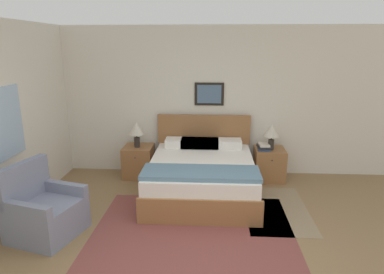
{
  "coord_description": "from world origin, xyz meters",
  "views": [
    {
      "loc": [
        0.11,
        -2.82,
        2.27
      ],
      "look_at": [
        -0.17,
        1.74,
        1.04
      ],
      "focal_mm": 32.0,
      "sensor_mm": 36.0,
      "label": 1
    }
  ],
  "objects_px": {
    "nightstand_near_window": "(139,161)",
    "table_lamp_by_door": "(272,132)",
    "nightstand_by_door": "(269,164)",
    "table_lamp_near_window": "(136,130)",
    "bed": "(202,175)",
    "armchair": "(44,212)"
  },
  "relations": [
    {
      "from": "nightstand_near_window",
      "to": "table_lamp_by_door",
      "type": "relative_size",
      "value": 1.24
    },
    {
      "from": "nightstand_by_door",
      "to": "table_lamp_by_door",
      "type": "xyz_separation_m",
      "value": [
        0.01,
        -0.03,
        0.59
      ]
    },
    {
      "from": "nightstand_by_door",
      "to": "table_lamp_near_window",
      "type": "xyz_separation_m",
      "value": [
        -2.3,
        -0.03,
        0.59
      ]
    },
    {
      "from": "nightstand_by_door",
      "to": "table_lamp_near_window",
      "type": "relative_size",
      "value": 1.24
    },
    {
      "from": "nightstand_near_window",
      "to": "nightstand_by_door",
      "type": "xyz_separation_m",
      "value": [
        2.29,
        0.0,
        0.0
      ]
    },
    {
      "from": "nightstand_near_window",
      "to": "nightstand_by_door",
      "type": "bearing_deg",
      "value": 0.0
    },
    {
      "from": "bed",
      "to": "armchair",
      "type": "height_order",
      "value": "bed"
    },
    {
      "from": "armchair",
      "to": "nightstand_near_window",
      "type": "distance_m",
      "value": 2.14
    },
    {
      "from": "armchair",
      "to": "table_lamp_near_window",
      "type": "xyz_separation_m",
      "value": [
        0.74,
        1.98,
        0.56
      ]
    },
    {
      "from": "armchair",
      "to": "table_lamp_near_window",
      "type": "bearing_deg",
      "value": 175.28
    },
    {
      "from": "bed",
      "to": "table_lamp_by_door",
      "type": "relative_size",
      "value": 4.41
    },
    {
      "from": "nightstand_near_window",
      "to": "table_lamp_near_window",
      "type": "bearing_deg",
      "value": -106.26
    },
    {
      "from": "bed",
      "to": "table_lamp_by_door",
      "type": "distance_m",
      "value": 1.44
    },
    {
      "from": "armchair",
      "to": "table_lamp_near_window",
      "type": "relative_size",
      "value": 2.06
    },
    {
      "from": "nightstand_by_door",
      "to": "table_lamp_near_window",
      "type": "height_order",
      "value": "table_lamp_near_window"
    },
    {
      "from": "armchair",
      "to": "table_lamp_near_window",
      "type": "height_order",
      "value": "table_lamp_near_window"
    },
    {
      "from": "bed",
      "to": "nightstand_near_window",
      "type": "height_order",
      "value": "bed"
    },
    {
      "from": "table_lamp_near_window",
      "to": "nightstand_by_door",
      "type": "bearing_deg",
      "value": 0.73
    },
    {
      "from": "nightstand_near_window",
      "to": "table_lamp_near_window",
      "type": "xyz_separation_m",
      "value": [
        -0.01,
        -0.03,
        0.59
      ]
    },
    {
      "from": "nightstand_near_window",
      "to": "table_lamp_near_window",
      "type": "height_order",
      "value": "table_lamp_near_window"
    },
    {
      "from": "nightstand_near_window",
      "to": "nightstand_by_door",
      "type": "height_order",
      "value": "same"
    },
    {
      "from": "bed",
      "to": "nightstand_near_window",
      "type": "bearing_deg",
      "value": 148.96
    }
  ]
}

